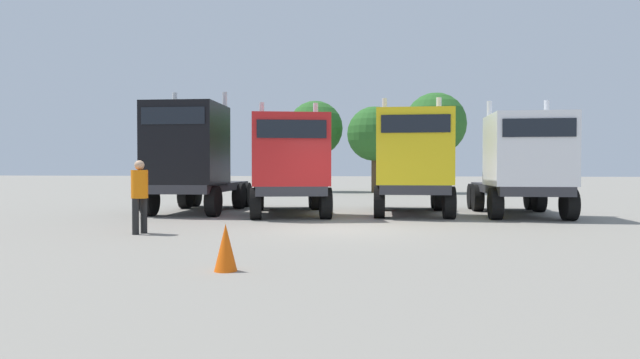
# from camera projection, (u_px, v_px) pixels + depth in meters

# --- Properties ---
(ground) EXTENTS (200.00, 200.00, 0.00)m
(ground) POSITION_uv_depth(u_px,v_px,m) (337.00, 229.00, 14.07)
(ground) COLOR gray
(semi_truck_black) EXTENTS (2.87, 6.00, 4.42)m
(semi_truck_black) POSITION_uv_depth(u_px,v_px,m) (192.00, 157.00, 18.83)
(semi_truck_black) COLOR #333338
(semi_truck_black) RESTS_ON ground
(semi_truck_red) EXTENTS (3.90, 6.57, 3.92)m
(semi_truck_red) POSITION_uv_depth(u_px,v_px,m) (290.00, 164.00, 17.95)
(semi_truck_red) COLOR #333338
(semi_truck_red) RESTS_ON ground
(semi_truck_yellow) EXTENTS (2.70, 5.76, 4.10)m
(semi_truck_yellow) POSITION_uv_depth(u_px,v_px,m) (412.00, 161.00, 18.07)
(semi_truck_yellow) COLOR #333338
(semi_truck_yellow) RESTS_ON ground
(semi_truck_white) EXTENTS (2.67, 5.74, 3.94)m
(semi_truck_white) POSITION_uv_depth(u_px,v_px,m) (524.00, 164.00, 17.56)
(semi_truck_white) COLOR #333338
(semi_truck_white) RESTS_ON ground
(visitor_in_hivis) EXTENTS (0.50, 0.50, 1.80)m
(visitor_in_hivis) POSITION_uv_depth(u_px,v_px,m) (140.00, 191.00, 12.98)
(visitor_in_hivis) COLOR black
(visitor_in_hivis) RESTS_ON ground
(traffic_cone_near) EXTENTS (0.36, 0.36, 0.74)m
(traffic_cone_near) POSITION_uv_depth(u_px,v_px,m) (226.00, 247.00, 8.27)
(traffic_cone_near) COLOR #F2590C
(traffic_cone_near) RESTS_ON ground
(oak_far_left) EXTENTS (3.82, 3.82, 6.30)m
(oak_far_left) POSITION_uv_depth(u_px,v_px,m) (315.00, 129.00, 36.89)
(oak_far_left) COLOR #4C3823
(oak_far_left) RESTS_ON ground
(oak_far_centre) EXTENTS (3.59, 3.59, 5.71)m
(oak_far_centre) POSITION_uv_depth(u_px,v_px,m) (374.00, 134.00, 35.16)
(oak_far_centre) COLOR #4C3823
(oak_far_centre) RESTS_ON ground
(oak_far_right) EXTENTS (4.04, 4.04, 6.56)m
(oak_far_right) POSITION_uv_depth(u_px,v_px,m) (435.00, 124.00, 34.75)
(oak_far_right) COLOR #4C3823
(oak_far_right) RESTS_ON ground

